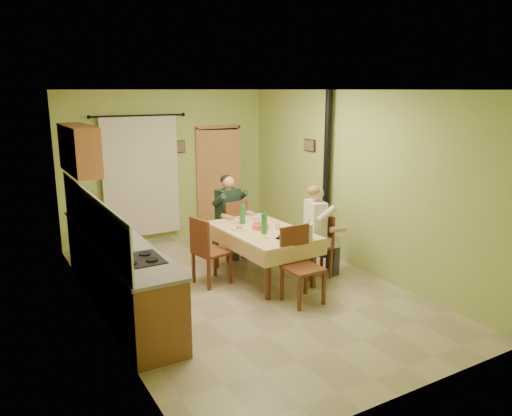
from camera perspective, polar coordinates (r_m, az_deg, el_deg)
floor at (r=7.29m, az=-1.32°, el=-9.21°), size 4.00×6.00×0.01m
room_shell at (r=6.80m, az=-1.41°, el=5.08°), size 4.04×6.04×2.82m
kitchen_run at (r=6.89m, az=-15.62°, el=-6.81°), size 0.64×3.64×1.56m
upper_cabinets at (r=7.79m, az=-19.58°, el=6.34°), size 0.35×1.40×0.70m
curtain at (r=9.34m, az=-12.99°, el=3.56°), size 1.70×0.07×2.22m
doorway at (r=9.97m, az=-4.19°, el=3.25°), size 0.96×0.25×2.15m
dining_table at (r=7.59m, az=0.71°, el=-5.22°), size 1.13×1.81×0.76m
tableware at (r=7.38m, az=1.29°, el=-2.15°), size 0.82×1.60×0.33m
chair_far at (r=8.53m, az=-2.97°, el=-3.74°), size 0.53×0.53×1.01m
chair_near at (r=6.80m, az=5.28°, el=-8.34°), size 0.47×0.47×1.03m
chair_right at (r=7.74m, az=6.98°, el=-5.65°), size 0.48×0.48×0.96m
chair_left at (r=7.42m, az=-5.17°, el=-6.45°), size 0.53×0.53×1.02m
man_far at (r=8.38m, az=-3.09°, el=0.11°), size 0.63×0.53×1.39m
man_right at (r=7.57m, az=7.02°, el=-1.44°), size 0.54×0.63×1.39m
stove_flue at (r=8.47m, az=7.99°, el=1.15°), size 0.24×0.24×2.80m
picture_back at (r=9.59m, az=-8.68°, el=6.95°), size 0.19×0.03×0.23m
picture_right at (r=8.86m, az=6.13°, el=7.15°), size 0.03×0.31×0.21m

